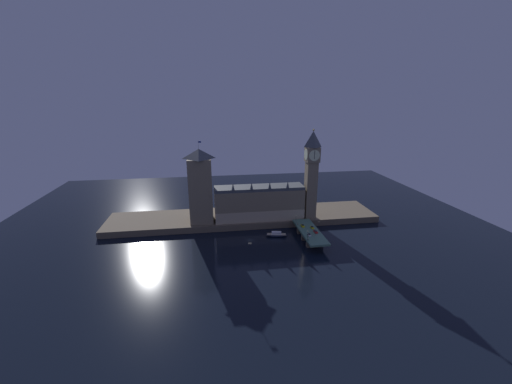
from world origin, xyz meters
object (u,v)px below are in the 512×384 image
clock_tower (311,172)px  street_lamp_far (296,218)px  car_northbound_trail (309,235)px  boat_upstream (276,235)px  pedestrian_near_rail (308,239)px  street_lamp_near (308,234)px  car_southbound_lead (316,232)px  pedestrian_far_rail (297,224)px  car_southbound_trail (312,227)px  car_northbound_lead (303,226)px  street_lamp_mid (319,225)px  victoria_tower (200,186)px

clock_tower → street_lamp_far: 38.86m
car_northbound_trail → boat_upstream: size_ratio=0.24×
pedestrian_near_rail → street_lamp_far: size_ratio=0.25×
street_lamp_near → boat_upstream: bearing=124.9°
clock_tower → car_southbound_lead: 49.61m
car_northbound_trail → pedestrian_far_rail: 19.63m
street_lamp_far → boat_upstream: (-16.30, -6.10, -9.74)m
car_northbound_trail → pedestrian_far_rail: bearing=98.9°
car_southbound_trail → street_lamp_far: (-9.49, 10.53, 3.67)m
boat_upstream → car_southbound_lead: bearing=-25.3°
boat_upstream → clock_tower: bearing=34.6°
car_northbound_lead → street_lamp_mid: size_ratio=0.61×
street_lamp_far → street_lamp_mid: bearing=-48.7°
car_northbound_lead → car_northbound_trail: 15.98m
car_northbound_trail → clock_tower: bearing=72.3°
victoria_tower → car_northbound_lead: size_ratio=14.67×
clock_tower → boat_upstream: bearing=-145.4°
street_lamp_near → street_lamp_far: street_lamp_near is taller
victoria_tower → pedestrian_far_rail: bearing=-18.5°
clock_tower → victoria_tower: (-86.61, 4.55, -8.92)m
car_northbound_trail → street_lamp_far: street_lamp_far is taller
clock_tower → street_lamp_near: 57.57m
car_southbound_trail → street_lamp_mid: 6.62m
pedestrian_far_rail → boat_upstream: (-16.70, -2.86, -6.30)m
clock_tower → pedestrian_far_rail: bearing=-128.6°
pedestrian_near_rail → street_lamp_near: bearing=145.2°
pedestrian_near_rail → boat_upstream: 29.61m
victoria_tower → car_southbound_trail: (80.34, -31.10, -26.45)m
car_northbound_trail → car_southbound_lead: car_southbound_lead is taller
clock_tower → pedestrian_near_rail: (-15.37, -45.75, -35.09)m
car_northbound_trail → street_lamp_mid: size_ratio=0.56×
pedestrian_far_rail → street_lamp_mid: street_lamp_mid is taller
boat_upstream → car_northbound_lead: bearing=-1.6°
victoria_tower → car_southbound_lead: size_ratio=13.30×
car_southbound_lead → street_lamp_mid: (3.43, 3.54, 3.74)m
clock_tower → street_lamp_mid: bearing=-95.3°
car_southbound_lead → street_lamp_near: bearing=-130.3°
car_northbound_trail → car_southbound_lead: (6.06, 4.37, 0.08)m
pedestrian_near_rail → boat_upstream: pedestrian_near_rail is taller
victoria_tower → boat_upstream: (54.55, -26.67, -32.51)m
victoria_tower → car_northbound_lead: victoria_tower is taller
street_lamp_mid → street_lamp_far: bearing=131.3°
street_lamp_mid → clock_tower: bearing=84.7°
clock_tower → victoria_tower: clock_tower is taller
pedestrian_far_rail → street_lamp_near: (-0.40, -26.21, 3.53)m
car_northbound_lead → boat_upstream: (-19.72, 0.55, -6.15)m
car_northbound_trail → street_lamp_far: bearing=98.6°
victoria_tower → car_southbound_trail: bearing=-21.2°
street_lamp_near → street_lamp_mid: size_ratio=0.99×
victoria_tower → street_lamp_mid: victoria_tower is taller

